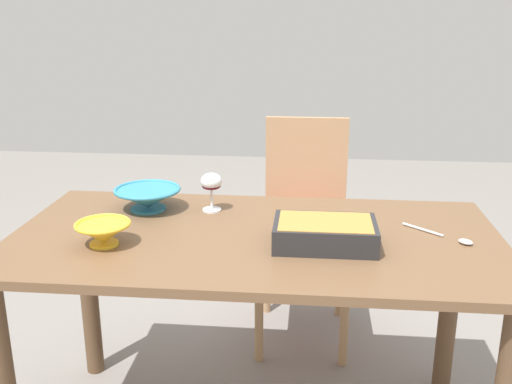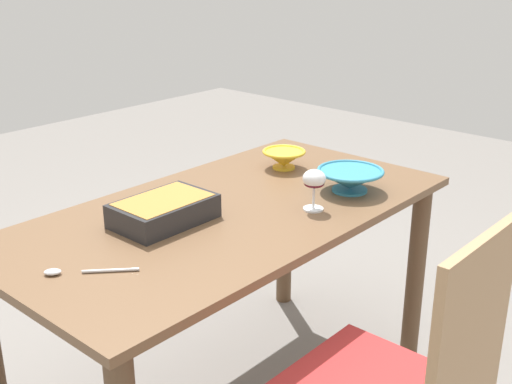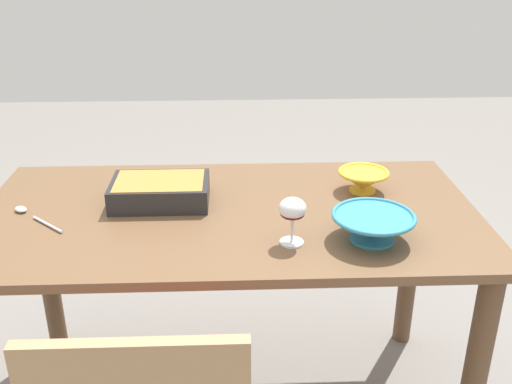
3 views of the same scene
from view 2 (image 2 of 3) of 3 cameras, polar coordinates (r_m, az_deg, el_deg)
dining_table at (r=2.13m, az=-2.35°, el=-4.51°), size 1.50×0.77×0.74m
wine_glass at (r=2.04m, az=5.10°, el=0.91°), size 0.07×0.07×0.13m
casserole_dish at (r=1.98m, az=-8.06°, el=-1.52°), size 0.30×0.19×0.07m
mixing_bowl at (r=2.45m, az=2.45°, el=3.00°), size 0.16×0.16×0.07m
small_bowl at (r=2.23m, az=8.22°, el=1.16°), size 0.23×0.23×0.08m
serving_spoon at (r=1.73m, az=-15.76°, el=-6.69°), size 0.19×0.18×0.01m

